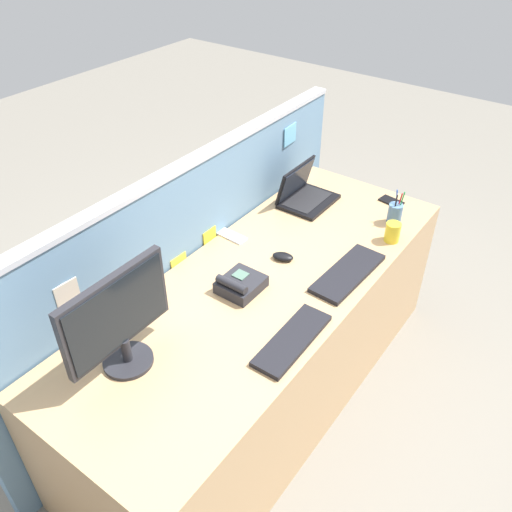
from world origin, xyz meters
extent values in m
plane|color=slate|center=(0.00, 0.00, 0.00)|extent=(10.00, 10.00, 0.00)
cube|color=tan|center=(0.00, 0.00, 0.37)|extent=(2.17, 0.80, 0.75)
cube|color=#6084A3|center=(0.00, 0.44, 0.59)|extent=(2.35, 0.06, 1.18)
cube|color=#B7BAC1|center=(0.00, 0.44, 1.19)|extent=(2.35, 0.07, 0.02)
cube|color=yellow|center=(-0.12, 0.41, 0.74)|extent=(0.10, 0.01, 0.09)
cube|color=beige|center=(-0.71, 0.41, 0.96)|extent=(0.10, 0.01, 0.10)
cube|color=#66ADD1|center=(0.81, 0.41, 1.05)|extent=(0.12, 0.01, 0.11)
cube|color=yellow|center=(0.10, 0.41, 0.77)|extent=(0.09, 0.01, 0.07)
cylinder|color=#232328|center=(-0.69, 0.14, 0.76)|extent=(0.19, 0.19, 0.02)
cylinder|color=#232328|center=(-0.69, 0.14, 0.81)|extent=(0.04, 0.04, 0.10)
cube|color=#232328|center=(-0.69, 0.15, 1.00)|extent=(0.46, 0.03, 0.30)
cube|color=black|center=(-0.69, 0.14, 1.00)|extent=(0.43, 0.01, 0.27)
cube|color=black|center=(0.69, 0.20, 0.76)|extent=(0.31, 0.23, 0.02)
cube|color=black|center=(0.69, 0.21, 0.77)|extent=(0.27, 0.16, 0.00)
cube|color=black|center=(0.69, 0.29, 0.86)|extent=(0.31, 0.06, 0.19)
cube|color=black|center=(0.69, 0.28, 0.86)|extent=(0.28, 0.05, 0.17)
cube|color=#232328|center=(-0.11, 0.05, 0.77)|extent=(0.19, 0.17, 0.05)
cube|color=#4C6B5B|center=(-0.08, 0.07, 0.80)|extent=(0.06, 0.06, 0.01)
cylinder|color=#232328|center=(-0.17, 0.05, 0.82)|extent=(0.04, 0.15, 0.04)
cube|color=black|center=(-0.24, -0.30, 0.76)|extent=(0.40, 0.14, 0.02)
cube|color=black|center=(0.26, -0.28, 0.76)|extent=(0.43, 0.17, 0.02)
ellipsoid|color=black|center=(0.18, 0.03, 0.76)|extent=(0.09, 0.11, 0.03)
cylinder|color=#4C7093|center=(0.79, -0.26, 0.80)|extent=(0.07, 0.07, 0.11)
cylinder|color=#238438|center=(0.80, -0.28, 0.86)|extent=(0.01, 0.02, 0.14)
cylinder|color=blue|center=(0.80, -0.25, 0.86)|extent=(0.02, 0.03, 0.14)
cylinder|color=black|center=(0.77, -0.26, 0.85)|extent=(0.01, 0.01, 0.13)
cylinder|color=red|center=(0.80, -0.27, 0.85)|extent=(0.02, 0.02, 0.12)
cube|color=black|center=(0.97, -0.17, 0.75)|extent=(0.09, 0.14, 0.01)
cube|color=silver|center=(0.19, 0.34, 0.75)|extent=(0.07, 0.16, 0.01)
cylinder|color=yellow|center=(0.63, -0.32, 0.80)|extent=(0.07, 0.07, 0.10)
torus|color=yellow|center=(0.68, -0.32, 0.80)|extent=(0.05, 0.01, 0.05)
camera|label=1|loc=(-1.50, -1.04, 2.26)|focal=37.15mm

